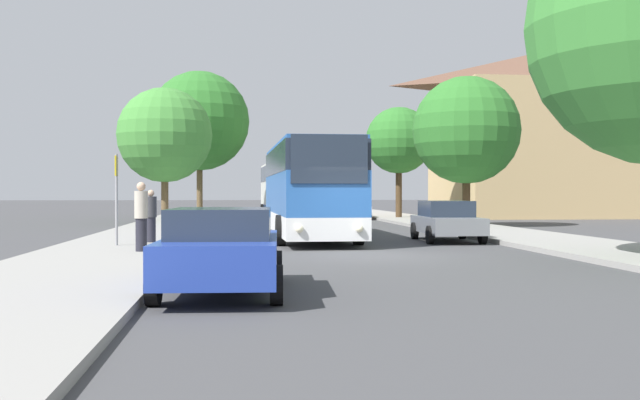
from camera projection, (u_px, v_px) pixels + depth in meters
ground_plane at (370, 256)px, 20.23m from camera, size 300.00×300.00×0.00m
sidewalk_left at (105, 256)px, 19.47m from camera, size 4.00×120.00×0.15m
sidewalk_right at (615, 251)px, 21.00m from camera, size 4.00×120.00×0.15m
building_right_background at (592, 128)px, 53.75m from camera, size 21.14×11.72×12.66m
bus_front at (308, 189)px, 27.62m from camera, size 2.96×11.48×3.46m
bus_middle at (289, 190)px, 43.65m from camera, size 3.08×11.90×3.46m
parked_car_left_curb at (222, 249)px, 12.71m from camera, size 2.24×4.59×1.46m
parked_car_right_near at (447, 220)px, 26.36m from camera, size 2.13×4.44×1.43m
parked_car_right_far at (352, 208)px, 48.08m from camera, size 2.13×4.21×1.34m
bus_stop_sign at (116, 189)px, 22.26m from camera, size 0.08×0.45×2.72m
pedestrian_waiting_near at (141, 216)px, 19.99m from camera, size 0.36×0.36×1.86m
pedestrian_waiting_far at (151, 216)px, 23.66m from camera, size 0.36×0.36×1.66m
tree_left_near at (200, 121)px, 50.24m from camera, size 6.68×6.68×9.73m
tree_left_far at (165, 135)px, 41.42m from camera, size 5.25×5.25×7.39m
tree_right_near at (399, 141)px, 47.70m from camera, size 4.25×4.25×7.03m
tree_right_mid at (466, 130)px, 37.43m from camera, size 5.39×5.39×7.40m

